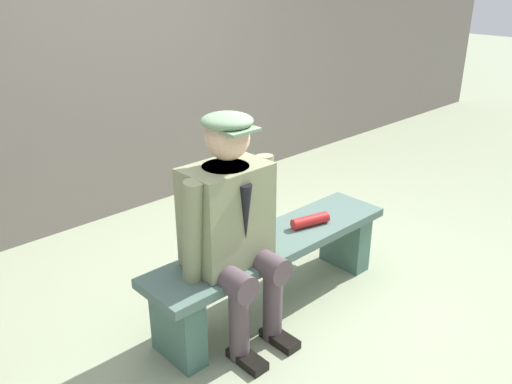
{
  "coord_description": "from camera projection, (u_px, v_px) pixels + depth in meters",
  "views": [
    {
      "loc": [
        1.98,
        1.96,
        1.96
      ],
      "look_at": [
        0.14,
        0.0,
        0.81
      ],
      "focal_mm": 37.11,
      "sensor_mm": 36.0,
      "label": 1
    }
  ],
  "objects": [
    {
      "name": "stadium_wall",
      "position": [
        100.0,
        83.0,
        4.23
      ],
      "size": [
        12.0,
        0.24,
        2.2
      ],
      "primitive_type": "cube",
      "color": "slate",
      "rests_on": "ground"
    },
    {
      "name": "seated_man",
      "position": [
        232.0,
        221.0,
        2.8
      ],
      "size": [
        0.62,
        0.56,
        1.3
      ],
      "color": "gray",
      "rests_on": "ground"
    },
    {
      "name": "rolled_magazine",
      "position": [
        310.0,
        221.0,
        3.31
      ],
      "size": [
        0.26,
        0.13,
        0.07
      ],
      "primitive_type": "cylinder",
      "rotation": [
        0.0,
        1.57,
        -0.26
      ],
      "color": "#B21E1E",
      "rests_on": "bench"
    },
    {
      "name": "ground_plane",
      "position": [
        273.0,
        304.0,
        3.33
      ],
      "size": [
        30.0,
        30.0,
        0.0
      ],
      "primitive_type": "plane",
      "color": "gray"
    },
    {
      "name": "bench",
      "position": [
        273.0,
        260.0,
        3.21
      ],
      "size": [
        1.7,
        0.39,
        0.46
      ],
      "color": "#4B645C",
      "rests_on": "ground"
    }
  ]
}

